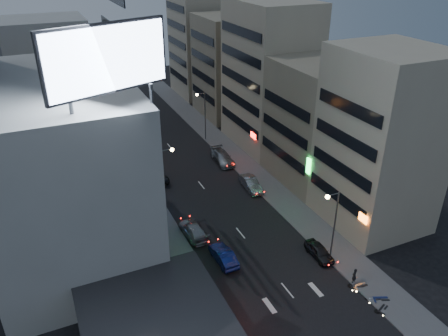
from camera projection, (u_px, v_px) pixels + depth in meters
ground at (312, 320)px, 37.76m from camera, size 180.00×180.00×0.00m
sidewalk_left at (136, 183)px, 59.13m from camera, size 4.00×120.00×0.12m
sidewalk_right at (241, 162)px, 64.97m from camera, size 4.00×120.00×0.12m
white_building at (63, 168)px, 43.65m from camera, size 14.00×24.00×18.00m
shophouse_near at (381, 141)px, 47.16m from camera, size 10.00×11.00×20.00m
shophouse_mid at (320, 122)px, 57.58m from camera, size 11.00×12.00×16.00m
shophouse_far at (269, 76)px, 66.55m from camera, size 10.00×14.00×22.00m
far_left_a at (54, 89)px, 64.00m from camera, size 11.00×10.00×20.00m
far_left_b at (46, 83)px, 75.50m from camera, size 12.00×10.00×15.00m
far_right_a at (231, 66)px, 79.81m from camera, size 11.00×12.00×18.00m
far_right_b at (204, 36)px, 89.96m from camera, size 12.00×12.00×24.00m
billboard at (108, 59)px, 31.18m from camera, size 9.52×3.75×6.20m
street_lamp_right_near at (332, 217)px, 42.32m from camera, size 1.60×0.44×8.02m
street_lamp_left at (166, 171)px, 50.98m from camera, size 1.60×0.44×8.02m
street_lamp_right_far at (203, 109)px, 69.87m from camera, size 1.60×0.44×8.02m
parked_car_right_near at (319, 251)px, 45.13m from camera, size 1.68×3.98×1.34m
parked_car_right_mid at (251, 184)px, 57.61m from camera, size 1.90×4.80×1.55m
parked_car_left at (155, 175)px, 59.81m from camera, size 2.93×5.61×1.51m
parked_car_right_far at (222, 157)px, 64.62m from camera, size 2.57×5.74×1.64m
road_car_blue at (223, 255)px, 44.43m from camera, size 1.62×4.54×1.49m
road_car_silver at (193, 230)px, 48.37m from camera, size 2.31×5.21×1.49m
person at (354, 276)px, 41.50m from camera, size 0.65×0.52×1.58m
scooter_black_a at (384, 299)px, 39.09m from camera, size 1.24×1.88×1.09m
scooter_silver_a at (380, 292)px, 39.91m from camera, size 0.95×1.73×1.00m
scooter_blue at (389, 291)px, 39.84m from camera, size 1.43×2.17×1.26m
scooter_black_b at (362, 279)px, 41.43m from camera, size 0.94×1.86×1.09m
scooter_silver_b at (365, 277)px, 41.57m from camera, size 0.70×2.06×1.26m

